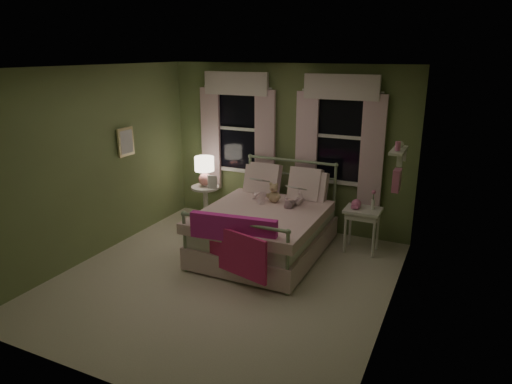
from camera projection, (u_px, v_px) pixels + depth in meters
The scene contains 18 objects.
room_shell at pixel (223, 180), 5.42m from camera, with size 4.20×4.20×4.20m.
bed at pixel (266, 227), 6.47m from camera, with size 1.58×2.04×1.18m.
pink_throw at pixel (232, 238), 5.52m from camera, with size 1.10×0.35×0.71m.
child_left at pixel (261, 179), 6.78m from camera, with size 0.28×0.18×0.76m, color #F7D1DD.
child_right at pixel (296, 185), 6.56m from camera, with size 0.34×0.27×0.71m, color #F7D1DD.
book_left at pixel (254, 182), 6.56m from camera, with size 0.20×0.27×0.03m, color beige.
book_right at pixel (290, 190), 6.35m from camera, with size 0.20×0.27×0.02m, color beige.
teddy_bear at pixel (274, 194), 6.58m from camera, with size 0.23×0.18×0.30m.
nightstand_left at pixel (206, 200), 7.54m from camera, with size 0.46×0.46×0.65m.
table_lamp at pixel (204, 168), 7.38m from camera, with size 0.31×0.31×0.48m.
book_nightstand at pixel (208, 188), 7.36m from camera, with size 0.16×0.22×0.02m, color beige.
nightstand_right at pixel (363, 216), 6.43m from camera, with size 0.50×0.40×0.64m.
pink_toy at pixel (356, 204), 6.42m from camera, with size 0.14×0.18×0.14m.
bud_vase at pixel (373, 200), 6.35m from camera, with size 0.06×0.06×0.28m.
window_left at pixel (237, 125), 7.42m from camera, with size 1.34×0.13×1.96m.
window_right at pixel (339, 132), 6.73m from camera, with size 1.34×0.13×1.96m.
wall_shelf at pixel (398, 166), 5.19m from camera, with size 0.15×0.50×0.60m.
framed_picture at pixel (126, 142), 6.67m from camera, with size 0.03×0.32×0.42m.
Camera 1 is at (2.58, -4.55, 2.77)m, focal length 32.00 mm.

